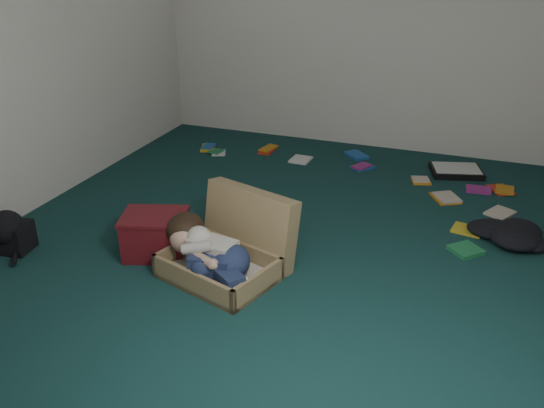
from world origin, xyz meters
The scene contains 11 objects.
floor centered at (0.00, 0.00, 0.00)m, with size 4.50×4.50×0.00m, color #133938.
wall_back centered at (0.00, 2.25, 1.30)m, with size 4.50×4.50×0.00m, color white.
wall_front centered at (0.00, -2.25, 1.30)m, with size 4.50×4.50×0.00m, color white.
wall_left centered at (-2.00, 0.00, 1.30)m, with size 4.50×4.50×0.00m, color white.
suitcase centered at (-0.15, -0.48, 0.15)m, with size 0.85×0.84×0.50m.
person centered at (-0.25, -0.63, 0.19)m, with size 0.69×0.51×0.31m.
maroon_bin centered at (-0.72, -0.48, 0.15)m, with size 0.51×0.45×0.30m.
backpack centered at (-1.70, -0.77, 0.11)m, with size 0.37×0.30×0.22m, color black, non-canonical shape.
clothing_pile centered at (1.55, 0.57, 0.06)m, with size 0.41×0.33×0.13m, color black, non-canonical shape.
paper_tray centered at (1.09, 1.75, 0.03)m, with size 0.52×0.44×0.06m.
book_scatter centered at (0.46, 1.35, 0.01)m, with size 3.03×1.84×0.02m.
Camera 1 is at (1.21, -3.41, 1.97)m, focal length 38.00 mm.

